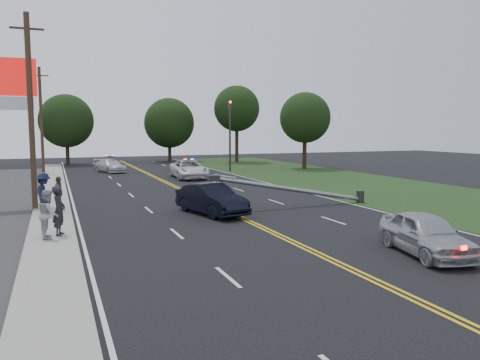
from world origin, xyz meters
name	(u,v)px	position (x,y,z in m)	size (l,w,h in m)	color
ground	(306,249)	(0.00, 0.00, 0.00)	(120.00, 120.00, 0.00)	black
sidewalk	(52,215)	(-8.40, 10.00, 0.06)	(1.80, 70.00, 0.12)	#9D998E
grass_verge	(410,193)	(13.50, 10.00, 0.01)	(12.00, 80.00, 0.01)	#183213
centerline_yellow	(216,206)	(0.00, 10.00, 0.01)	(0.36, 80.00, 0.00)	gold
pylon_sign	(5,96)	(-10.50, 14.00, 6.00)	(3.20, 0.35, 8.00)	gray
traffic_signal	(230,129)	(8.30, 30.00, 4.21)	(0.28, 0.41, 7.05)	#2D2D30
fallen_streetlight	(300,190)	(4.19, 8.00, 0.92)	(9.36, 0.44, 1.91)	#2D2D30
utility_pole_mid	(31,112)	(-9.20, 12.00, 5.08)	(1.60, 0.28, 10.00)	#382619
utility_pole_far	(41,120)	(-9.20, 34.00, 5.08)	(1.60, 0.28, 10.00)	#382619
tree_6	(66,121)	(-6.72, 45.02, 5.18)	(6.28, 6.28, 8.33)	black
tree_7	(169,123)	(5.95, 46.48, 5.01)	(6.51, 6.51, 8.28)	black
tree_8	(237,109)	(13.67, 41.92, 6.81)	(5.83, 5.83, 9.75)	black
tree_9	(305,118)	(16.76, 29.81, 5.42)	(5.38, 5.38, 8.12)	black
crashed_sedan	(211,199)	(-1.02, 7.66, 0.76)	(1.60, 4.59, 1.51)	black
waiting_sedan	(425,234)	(3.32, -2.16, 0.71)	(1.68, 4.18, 1.43)	#AAAEB2
emergency_a	(189,169)	(2.55, 24.74, 0.78)	(2.59, 5.62, 1.56)	silver
emergency_b	(110,166)	(-3.11, 33.07, 0.63)	(1.77, 4.36, 1.27)	silver
bystander_a	(59,211)	(-8.09, 4.94, 1.08)	(0.70, 0.46, 1.93)	#23232A
bystander_b	(48,214)	(-8.47, 4.61, 1.04)	(0.90, 0.70, 1.84)	#A5A5A9
bystander_c	(44,193)	(-8.72, 10.17, 1.11)	(1.28, 0.74, 1.99)	#171D39
bystander_d	(59,193)	(-8.05, 11.09, 0.98)	(1.00, 0.42, 1.71)	#5A4C48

